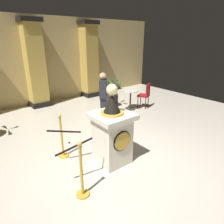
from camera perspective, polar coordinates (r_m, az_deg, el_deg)
name	(u,v)px	position (r m, az deg, el deg)	size (l,w,h in m)	color
ground_plane	(116,159)	(4.70, 1.05, -13.21)	(12.40, 12.40, 0.00)	beige
back_wall	(32,62)	(8.71, -21.92, 13.12)	(12.40, 0.16, 3.42)	tan
pedestal_clock	(112,133)	(4.28, 0.03, -6.07)	(0.81, 0.81, 1.76)	silver
stanchion_near	(62,142)	(4.75, -14.00, -8.37)	(0.24, 0.24, 1.04)	gold
stanchion_far	(82,178)	(3.62, -8.62, -17.96)	(0.24, 0.24, 1.06)	gold
velvet_rope	(69,139)	(3.95, -12.16, -7.42)	(0.83, 0.85, 0.22)	black
column_right	(89,61)	(9.39, -6.53, 14.34)	(0.76, 0.76, 3.28)	black
column_centre_rear	(35,65)	(8.38, -21.11, 12.43)	(0.77, 0.77, 3.28)	black
potted_palm_right	(111,98)	(8.01, -0.36, 4.10)	(0.84, 0.75, 1.19)	#2D2823
bystander_guest	(103,96)	(6.42, -2.52, 4.49)	(0.40, 0.42, 1.60)	#26262D
cafe_table	(130,97)	(7.66, 5.26, 4.20)	(0.58, 0.58, 0.74)	#332D28
cafe_chair_red	(145,93)	(7.89, 9.48, 5.22)	(0.53, 0.53, 0.96)	black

